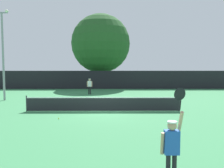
{
  "coord_description": "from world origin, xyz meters",
  "views": [
    {
      "loc": [
        0.51,
        -16.18,
        3.13
      ],
      "look_at": [
        0.62,
        3.97,
        1.54
      ],
      "focal_mm": 38.8,
      "sensor_mm": 36.0,
      "label": 1
    }
  ],
  "objects_px": {
    "tennis_ball": "(59,118)",
    "player_receiving": "(90,85)",
    "large_tree": "(101,44)",
    "parked_car_mid": "(148,80)",
    "light_pole": "(3,49)",
    "player_serving": "(172,143)",
    "parked_car_near": "(84,80)"
  },
  "relations": [
    {
      "from": "tennis_ball",
      "to": "player_receiving",
      "type": "bearing_deg",
      "value": 86.2
    },
    {
      "from": "tennis_ball",
      "to": "large_tree",
      "type": "bearing_deg",
      "value": 85.58
    },
    {
      "from": "large_tree",
      "to": "parked_car_mid",
      "type": "bearing_deg",
      "value": 28.4
    },
    {
      "from": "tennis_ball",
      "to": "light_pole",
      "type": "xyz_separation_m",
      "value": [
        -6.43,
        7.56,
        4.49
      ]
    },
    {
      "from": "tennis_ball",
      "to": "parked_car_mid",
      "type": "distance_m",
      "value": 26.37
    },
    {
      "from": "player_receiving",
      "to": "parked_car_mid",
      "type": "bearing_deg",
      "value": -122.25
    },
    {
      "from": "player_receiving",
      "to": "parked_car_mid",
      "type": "xyz_separation_m",
      "value": [
        8.19,
        12.98,
        -0.25
      ]
    },
    {
      "from": "player_serving",
      "to": "light_pole",
      "type": "bearing_deg",
      "value": 125.74
    },
    {
      "from": "tennis_ball",
      "to": "parked_car_near",
      "type": "height_order",
      "value": "parked_car_near"
    },
    {
      "from": "light_pole",
      "to": "large_tree",
      "type": "distance_m",
      "value": 15.57
    },
    {
      "from": "light_pole",
      "to": "large_tree",
      "type": "relative_size",
      "value": 0.77
    },
    {
      "from": "player_receiving",
      "to": "light_pole",
      "type": "bearing_deg",
      "value": 30.5
    },
    {
      "from": "player_serving",
      "to": "large_tree",
      "type": "height_order",
      "value": "large_tree"
    },
    {
      "from": "parked_car_near",
      "to": "player_receiving",
      "type": "bearing_deg",
      "value": -75.87
    },
    {
      "from": "player_receiving",
      "to": "tennis_ball",
      "type": "xyz_separation_m",
      "value": [
        -0.79,
        -11.81,
        -0.99
      ]
    },
    {
      "from": "light_pole",
      "to": "parked_car_mid",
      "type": "distance_m",
      "value": 23.4
    },
    {
      "from": "player_serving",
      "to": "parked_car_near",
      "type": "height_order",
      "value": "player_serving"
    },
    {
      "from": "light_pole",
      "to": "parked_car_near",
      "type": "height_order",
      "value": "light_pole"
    },
    {
      "from": "player_serving",
      "to": "tennis_ball",
      "type": "height_order",
      "value": "player_serving"
    },
    {
      "from": "player_serving",
      "to": "light_pole",
      "type": "xyz_separation_m",
      "value": [
        -11.03,
        15.33,
        3.39
      ]
    },
    {
      "from": "player_receiving",
      "to": "parked_car_mid",
      "type": "height_order",
      "value": "parked_car_mid"
    },
    {
      "from": "large_tree",
      "to": "parked_car_mid",
      "type": "xyz_separation_m",
      "value": [
        7.36,
        3.98,
        -5.37
      ]
    },
    {
      "from": "light_pole",
      "to": "tennis_ball",
      "type": "bearing_deg",
      "value": -49.64
    },
    {
      "from": "tennis_ball",
      "to": "parked_car_near",
      "type": "xyz_separation_m",
      "value": [
        -1.07,
        23.62,
        0.74
      ]
    },
    {
      "from": "light_pole",
      "to": "player_receiving",
      "type": "bearing_deg",
      "value": 30.5
    },
    {
      "from": "large_tree",
      "to": "light_pole",
      "type": "bearing_deg",
      "value": -121.25
    },
    {
      "from": "parked_car_mid",
      "to": "tennis_ball",
      "type": "bearing_deg",
      "value": -112.54
    },
    {
      "from": "player_serving",
      "to": "player_receiving",
      "type": "distance_m",
      "value": 19.95
    },
    {
      "from": "player_serving",
      "to": "parked_car_near",
      "type": "xyz_separation_m",
      "value": [
        -5.68,
        31.39,
        -0.35
      ]
    },
    {
      "from": "player_receiving",
      "to": "large_tree",
      "type": "xyz_separation_m",
      "value": [
        0.82,
        8.99,
        5.13
      ]
    },
    {
      "from": "tennis_ball",
      "to": "parked_car_near",
      "type": "relative_size",
      "value": 0.02
    },
    {
      "from": "player_serving",
      "to": "light_pole",
      "type": "relative_size",
      "value": 0.32
    }
  ]
}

